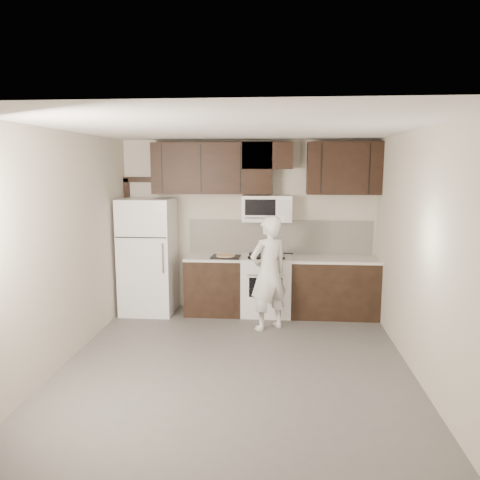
# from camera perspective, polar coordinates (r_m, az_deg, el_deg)

# --- Properties ---
(floor) EXTENTS (4.50, 4.50, 0.00)m
(floor) POSITION_cam_1_polar(r_m,az_deg,el_deg) (5.66, -0.52, -14.91)
(floor) COLOR #585552
(floor) RESTS_ON ground
(back_wall) EXTENTS (4.00, 0.00, 4.00)m
(back_wall) POSITION_cam_1_polar(r_m,az_deg,el_deg) (7.48, 1.04, 1.74)
(back_wall) COLOR beige
(back_wall) RESTS_ON ground
(ceiling) EXTENTS (4.50, 4.50, 0.00)m
(ceiling) POSITION_cam_1_polar(r_m,az_deg,el_deg) (5.19, -0.56, 13.50)
(ceiling) COLOR white
(ceiling) RESTS_ON back_wall
(counter_run) EXTENTS (2.95, 0.64, 0.91)m
(counter_run) POSITION_cam_1_polar(r_m,az_deg,el_deg) (7.33, 5.60, -5.58)
(counter_run) COLOR black
(counter_run) RESTS_ON floor
(stove) EXTENTS (0.76, 0.66, 0.94)m
(stove) POSITION_cam_1_polar(r_m,az_deg,el_deg) (7.33, 3.22, -5.51)
(stove) COLOR white
(stove) RESTS_ON floor
(backsplash) EXTENTS (2.90, 0.02, 0.54)m
(backsplash) POSITION_cam_1_polar(r_m,az_deg,el_deg) (7.47, 4.86, 0.39)
(backsplash) COLOR white
(backsplash) RESTS_ON counter_run
(upper_cabinets) EXTENTS (3.48, 0.35, 0.78)m
(upper_cabinets) POSITION_cam_1_polar(r_m,az_deg,el_deg) (7.23, 2.64, 8.90)
(upper_cabinets) COLOR black
(upper_cabinets) RESTS_ON back_wall
(microwave) EXTENTS (0.76, 0.42, 0.40)m
(microwave) POSITION_cam_1_polar(r_m,az_deg,el_deg) (7.24, 3.32, 3.88)
(microwave) COLOR white
(microwave) RESTS_ON upper_cabinets
(refrigerator) EXTENTS (0.80, 0.76, 1.80)m
(refrigerator) POSITION_cam_1_polar(r_m,az_deg,el_deg) (7.46, -11.13, -1.95)
(refrigerator) COLOR white
(refrigerator) RESTS_ON floor
(door_trim) EXTENTS (0.50, 0.08, 2.12)m
(door_trim) POSITION_cam_1_polar(r_m,az_deg,el_deg) (7.81, -13.18, 1.06)
(door_trim) COLOR black
(door_trim) RESTS_ON floor
(saucepan) EXTENTS (0.31, 0.18, 0.17)m
(saucepan) POSITION_cam_1_polar(r_m,az_deg,el_deg) (7.06, 4.70, -1.74)
(saucepan) COLOR silver
(saucepan) RESTS_ON stove
(baking_tray) EXTENTS (0.44, 0.34, 0.02)m
(baking_tray) POSITION_cam_1_polar(r_m,az_deg,el_deg) (7.15, -1.75, -2.06)
(baking_tray) COLOR black
(baking_tray) RESTS_ON counter_run
(pizza) EXTENTS (0.30, 0.30, 0.02)m
(pizza) POSITION_cam_1_polar(r_m,az_deg,el_deg) (7.15, -1.75, -1.89)
(pizza) COLOR beige
(pizza) RESTS_ON baking_tray
(person) EXTENTS (0.71, 0.66, 1.62)m
(person) POSITION_cam_1_polar(r_m,az_deg,el_deg) (6.57, 3.51, -4.05)
(person) COLOR silver
(person) RESTS_ON floor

